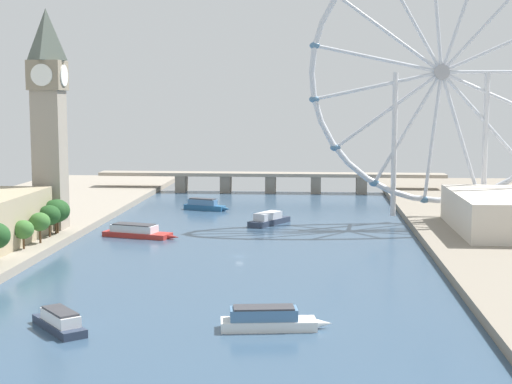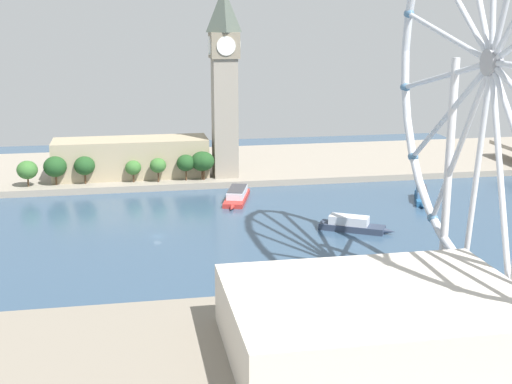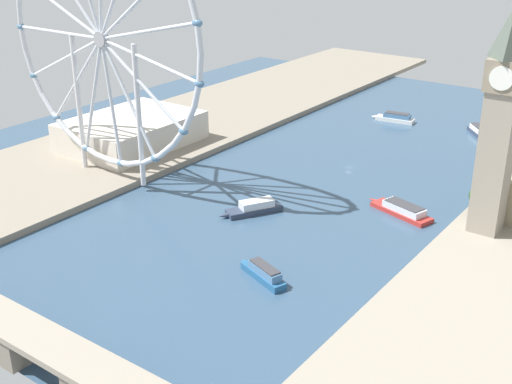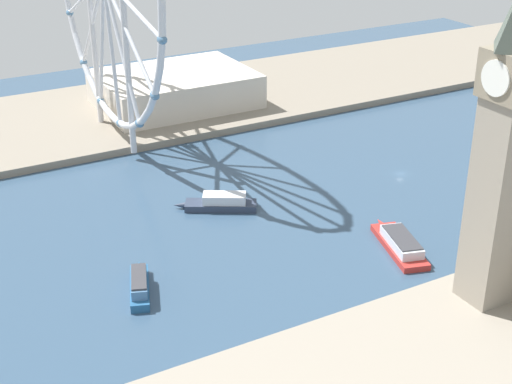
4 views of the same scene
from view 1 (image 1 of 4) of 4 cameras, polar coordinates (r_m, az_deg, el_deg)
The scene contains 10 objects.
ground_plane at distance 274.92m, azimuth -1.23°, elevation -4.78°, with size 395.63×395.63×0.00m, color #334C66.
clock_tower at distance 323.26m, azimuth -15.05°, elevation 5.45°, with size 14.14×14.14×88.46m.
tree_row_embankment at distance 282.09m, azimuth -16.87°, elevation -2.43°, with size 12.32×89.60×13.50m.
ferris_wheel at distance 355.56m, azimuth 13.52°, elevation 8.50°, with size 118.41×3.20×123.20m.
river_bridge at distance 464.44m, azimuth 1.09°, elevation 1.02°, with size 207.63×13.44×11.92m.
tour_boat_0 at distance 194.55m, azimuth -14.32°, elevation -9.23°, with size 18.57×20.94×5.18m.
tour_boat_1 at distance 317.72m, azimuth -8.80°, elevation -2.89°, with size 33.11×16.06×5.24m.
tour_boat_2 at distance 189.09m, azimuth 0.93°, elevation -9.40°, with size 27.40×9.79×5.65m.
tour_boat_3 at distance 391.15m, azimuth -3.80°, elevation -0.97°, with size 24.87×12.27×5.89m.
tour_boat_4 at distance 345.25m, azimuth 0.99°, elevation -2.03°, with size 18.38×27.06×5.59m.
Camera 1 is at (26.37, -268.06, 55.04)m, focal length 54.22 mm.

